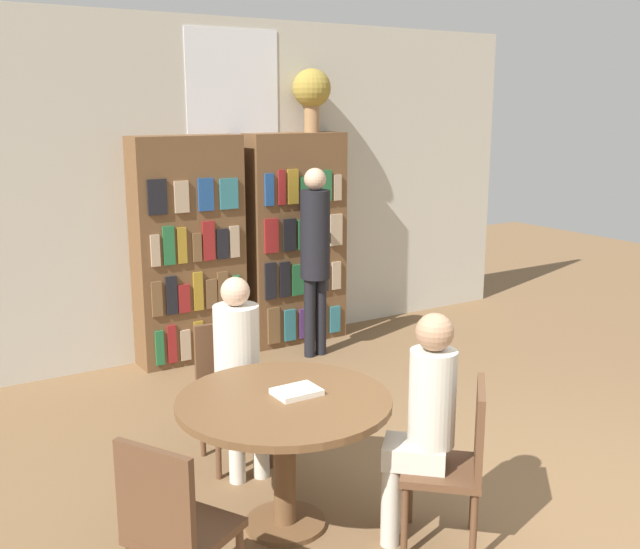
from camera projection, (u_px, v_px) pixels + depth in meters
name	position (u px, v px, depth m)	size (l,w,h in m)	color
ground_plane	(570.00, 542.00, 3.93)	(16.00, 16.00, 0.00)	brown
wall_back	(234.00, 187.00, 6.88)	(6.40, 0.07, 3.00)	beige
bookshelf_left	(189.00, 251.00, 6.55)	(0.96, 0.34, 1.99)	brown
bookshelf_right	(296.00, 239.00, 7.12)	(0.96, 0.34, 1.99)	brown
flower_vase	(312.00, 91.00, 6.91)	(0.36, 0.36, 0.58)	#997047
reading_table	(284.00, 421.00, 3.95)	(1.14, 1.14, 0.74)	brown
chair_near_camera	(173.00, 524.00, 3.20)	(0.54, 0.54, 0.88)	brown
chair_left_side	(231.00, 386.00, 4.78)	(0.45, 0.45, 0.88)	brown
chair_far_side	(458.00, 458.00, 3.81)	(0.57, 0.57, 0.88)	brown
seated_reader_left	(239.00, 363.00, 4.58)	(0.32, 0.40, 1.23)	beige
seated_reader_right	(423.00, 416.00, 3.79)	(0.40, 0.39, 1.25)	beige
librarian_standing	(315.00, 245.00, 6.65)	(0.27, 0.54, 1.71)	black
open_book_on_table	(297.00, 392.00, 3.97)	(0.24, 0.18, 0.03)	silver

